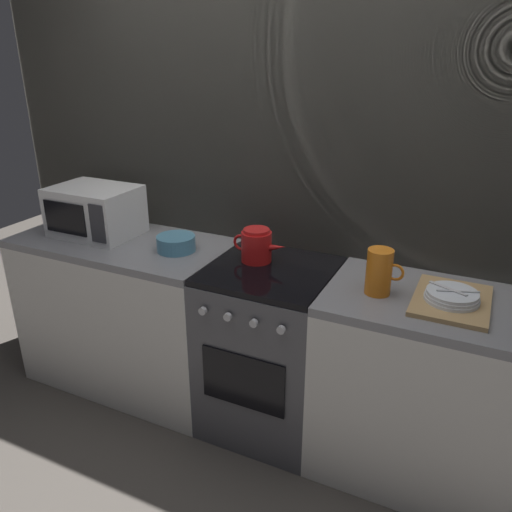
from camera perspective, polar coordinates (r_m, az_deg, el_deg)
ground_plane at (r=2.92m, az=1.45°, el=-17.80°), size 8.00×8.00×0.00m
back_wall at (r=2.62m, az=4.64°, el=7.23°), size 3.60×0.05×2.40m
counter_left at (r=3.07m, az=-14.05°, el=-6.12°), size 1.20×0.60×0.90m
stove_unit at (r=2.65m, az=1.54°, el=-10.36°), size 0.60×0.63×0.90m
counter_right at (r=2.49m, az=21.46°, el=-14.49°), size 1.20×0.60×0.90m
microwave at (r=2.98m, az=-17.56°, el=4.84°), size 0.46×0.35×0.27m
kettle at (r=2.49m, az=0.07°, el=1.19°), size 0.28×0.15×0.17m
mixing_bowl at (r=2.67m, az=-8.93°, el=1.43°), size 0.20×0.20×0.08m
pitcher at (r=2.21m, az=13.66°, el=-1.73°), size 0.16×0.11×0.20m
dish_pile at (r=2.25m, az=21.08°, el=-4.46°), size 0.30×0.40×0.07m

